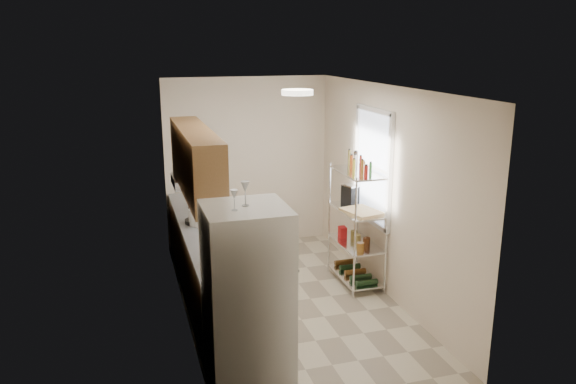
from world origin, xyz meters
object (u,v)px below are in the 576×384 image
espresso_machine (350,194)px  refrigerator (247,301)px  frying_pan_large (196,221)px  rice_cooker (199,217)px  cutting_board (362,212)px

espresso_machine → refrigerator: bearing=-148.1°
frying_pan_large → espresso_machine: 2.05m
frying_pan_large → refrigerator: bearing=-106.7°
refrigerator → rice_cooker: refrigerator is taller
refrigerator → cutting_board: refrigerator is taller
cutting_board → espresso_machine: size_ratio=1.93×
rice_cooker → espresso_machine: (2.01, 0.00, 0.13)m
frying_pan_large → espresso_machine: (2.04, -0.07, 0.21)m
rice_cooker → espresso_machine: bearing=0.0°
refrigerator → cutting_board: 2.56m
refrigerator → rice_cooker: 2.21m
cutting_board → espresso_machine: bearing=86.3°
refrigerator → cutting_board: (1.87, 1.75, 0.16)m
frying_pan_large → rice_cooker: bearing=-89.2°
rice_cooker → cutting_board: bearing=-12.9°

